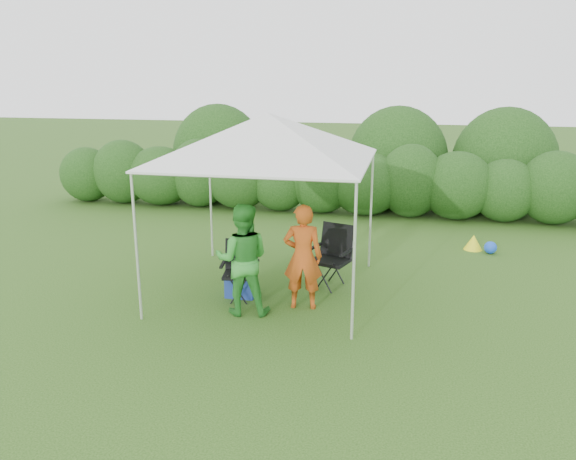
% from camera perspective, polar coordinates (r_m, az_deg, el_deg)
% --- Properties ---
extents(ground, '(70.00, 70.00, 0.00)m').
position_cam_1_polar(ground, '(8.73, -2.75, -7.22)').
color(ground, '#365E1D').
extents(hedge, '(14.74, 1.53, 1.80)m').
position_cam_1_polar(hedge, '(14.16, 3.89, 5.00)').
color(hedge, '#234B17').
rests_on(hedge, ground).
extents(canopy, '(3.10, 3.10, 2.83)m').
position_cam_1_polar(canopy, '(8.60, -2.09, 9.42)').
color(canopy, silver).
rests_on(canopy, ground).
extents(chair_right, '(0.75, 0.72, 1.02)m').
position_cam_1_polar(chair_right, '(9.20, 4.62, -2.23)').
color(chair_right, black).
rests_on(chair_right, ground).
extents(chair_left, '(0.62, 0.58, 0.91)m').
position_cam_1_polar(chair_left, '(8.74, -4.84, -3.63)').
color(chair_left, black).
rests_on(chair_left, ground).
extents(man, '(0.62, 0.45, 1.58)m').
position_cam_1_polar(man, '(8.23, 1.51, -2.74)').
color(man, '#BF4915').
rests_on(man, ground).
extents(woman, '(0.89, 0.74, 1.63)m').
position_cam_1_polar(woman, '(8.07, -4.64, -2.99)').
color(woman, green).
rests_on(woman, ground).
extents(cooler, '(0.48, 0.35, 0.40)m').
position_cam_1_polar(cooler, '(8.88, -4.78, -5.47)').
color(cooler, navy).
rests_on(cooler, ground).
extents(bottle, '(0.06, 0.06, 0.24)m').
position_cam_1_polar(bottle, '(8.72, -4.53, -3.65)').
color(bottle, '#592D0C').
rests_on(bottle, cooler).
extents(lawn_toy, '(0.61, 0.51, 0.30)m').
position_cam_1_polar(lawn_toy, '(11.76, 18.72, -1.32)').
color(lawn_toy, yellow).
rests_on(lawn_toy, ground).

